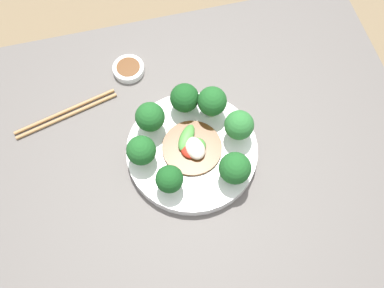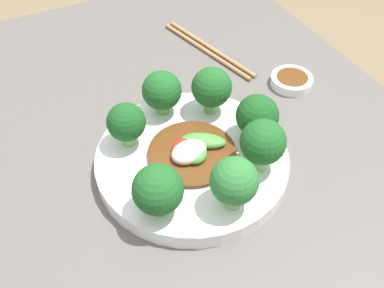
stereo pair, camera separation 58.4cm
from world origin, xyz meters
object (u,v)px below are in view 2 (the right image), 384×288
at_px(broccoli_southeast, 212,88).
at_px(broccoli_west, 234,182).
at_px(plate, 192,161).
at_px(broccoli_south, 257,116).
at_px(broccoli_east, 162,91).
at_px(chopsticks, 208,49).
at_px(broccoli_southwest, 263,143).
at_px(stirfry_center, 193,151).
at_px(sauce_dish, 292,80).
at_px(broccoli_northeast, 126,123).
at_px(broccoli_northwest, 158,190).

bearing_deg(broccoli_southeast, broccoli_west, 160.18).
relative_size(plate, broccoli_south, 3.83).
distance_m(plate, broccoli_west, 0.11).
distance_m(broccoli_east, chopsticks, 0.20).
distance_m(broccoli_southwest, broccoli_south, 0.05).
xyz_separation_m(broccoli_southeast, stirfry_center, (-0.07, 0.06, -0.03)).
xyz_separation_m(broccoli_southwest, broccoli_southeast, (0.12, 0.00, -0.00)).
bearing_deg(broccoli_east, broccoli_southeast, -115.20).
bearing_deg(chopsticks, broccoli_east, 132.56).
bearing_deg(plate, broccoli_southwest, -129.72).
bearing_deg(sauce_dish, chopsticks, 27.57).
distance_m(broccoli_southeast, sauce_dish, 0.17).
bearing_deg(sauce_dish, plate, 111.04).
bearing_deg(broccoli_southeast, chopsticks, -27.10).
distance_m(broccoli_south, broccoli_west, 0.12).
bearing_deg(broccoli_southwest, broccoli_east, 23.68).
relative_size(broccoli_northeast, broccoli_south, 0.96).
relative_size(broccoli_south, broccoli_west, 0.93).
relative_size(broccoli_southwest, broccoli_west, 1.03).
bearing_deg(broccoli_northwest, sauce_dish, -63.59).
distance_m(broccoli_southwest, broccoli_west, 0.07).
bearing_deg(broccoli_southeast, broccoli_south, -159.29).
distance_m(plate, broccoli_northeast, 0.10).
bearing_deg(broccoli_west, stirfry_center, 3.85).
bearing_deg(broccoli_east, chopsticks, -47.44).
distance_m(broccoli_east, broccoli_south, 0.14).
bearing_deg(broccoli_northwest, broccoli_southwest, -87.94).
xyz_separation_m(broccoli_northeast, sauce_dish, (0.03, -0.28, -0.05)).
height_order(broccoli_west, broccoli_southeast, same).
xyz_separation_m(plate, broccoli_southeast, (0.07, -0.06, 0.05)).
distance_m(broccoli_northeast, broccoli_southwest, 0.17).
bearing_deg(broccoli_northeast, broccoli_west, -154.23).
bearing_deg(broccoli_northeast, chopsticks, -51.06).
xyz_separation_m(broccoli_west, stirfry_center, (0.09, 0.01, -0.03)).
relative_size(plate, sauce_dish, 3.80).
bearing_deg(broccoli_west, plate, 4.08).
relative_size(broccoli_south, chopsticks, 0.31).
bearing_deg(stirfry_center, sauce_dish, -68.78).
height_order(broccoli_northwest, broccoli_southeast, broccoli_southeast).
height_order(broccoli_east, chopsticks, broccoli_east).
relative_size(broccoli_west, broccoli_northwest, 1.05).
bearing_deg(broccoli_southeast, plate, 136.07).
relative_size(broccoli_east, broccoli_northwest, 0.97).
height_order(broccoli_southwest, broccoli_northwest, broccoli_southwest).
height_order(broccoli_south, broccoli_northwest, broccoli_northwest).
height_order(plate, sauce_dish, plate).
bearing_deg(chopsticks, broccoli_northwest, 142.81).
relative_size(broccoli_southwest, sauce_dish, 1.09).
bearing_deg(broccoli_south, broccoli_northwest, 108.06).
bearing_deg(sauce_dish, broccoli_northeast, 95.57).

